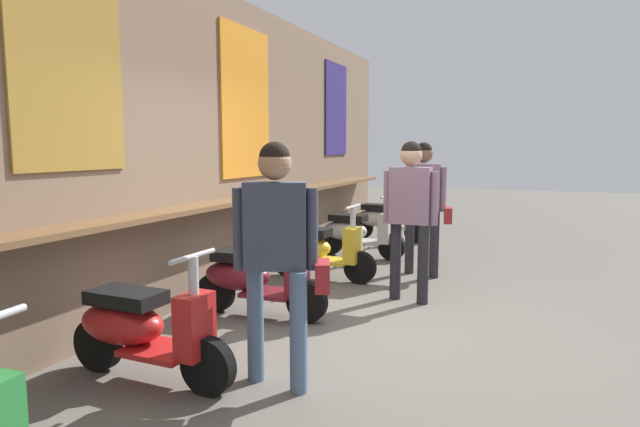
{
  "coord_description": "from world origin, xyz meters",
  "views": [
    {
      "loc": [
        -4.59,
        -1.55,
        1.68
      ],
      "look_at": [
        2.54,
        1.41,
        0.73
      ],
      "focal_mm": 30.44,
      "sensor_mm": 36.0,
      "label": 1
    }
  ],
  "objects_px": {
    "scooter_yellow": "(317,249)",
    "scooter_silver": "(355,232)",
    "scooter_cream": "(384,219)",
    "shopper_with_handbag": "(424,194)",
    "scooter_maroon": "(252,278)",
    "scooter_red": "(140,328)",
    "shopper_passing": "(410,203)",
    "shopper_browsing": "(278,239)"
  },
  "relations": [
    {
      "from": "scooter_maroon",
      "to": "shopper_browsing",
      "type": "relative_size",
      "value": 0.82
    },
    {
      "from": "shopper_with_handbag",
      "to": "shopper_browsing",
      "type": "height_order",
      "value": "shopper_with_handbag"
    },
    {
      "from": "shopper_browsing",
      "to": "scooter_silver",
      "type": "bearing_deg",
      "value": -10.26
    },
    {
      "from": "scooter_cream",
      "to": "shopper_passing",
      "type": "relative_size",
      "value": 0.81
    },
    {
      "from": "scooter_red",
      "to": "shopper_with_handbag",
      "type": "distance_m",
      "value": 4.2
    },
    {
      "from": "scooter_red",
      "to": "shopper_with_handbag",
      "type": "relative_size",
      "value": 0.81
    },
    {
      "from": "scooter_red",
      "to": "scooter_maroon",
      "type": "distance_m",
      "value": 1.62
    },
    {
      "from": "scooter_maroon",
      "to": "shopper_passing",
      "type": "height_order",
      "value": "shopper_passing"
    },
    {
      "from": "scooter_cream",
      "to": "scooter_maroon",
      "type": "bearing_deg",
      "value": -88.06
    },
    {
      "from": "scooter_red",
      "to": "shopper_browsing",
      "type": "bearing_deg",
      "value": 18.49
    },
    {
      "from": "scooter_yellow",
      "to": "shopper_with_handbag",
      "type": "bearing_deg",
      "value": 31.97
    },
    {
      "from": "shopper_passing",
      "to": "scooter_silver",
      "type": "bearing_deg",
      "value": 32.07
    },
    {
      "from": "scooter_maroon",
      "to": "shopper_passing",
      "type": "bearing_deg",
      "value": 37.79
    },
    {
      "from": "shopper_with_handbag",
      "to": "shopper_browsing",
      "type": "xyz_separation_m",
      "value": [
        -3.68,
        0.24,
        -0.02
      ]
    },
    {
      "from": "shopper_with_handbag",
      "to": "scooter_yellow",
      "type": "bearing_deg",
      "value": 109.7
    },
    {
      "from": "scooter_cream",
      "to": "shopper_with_handbag",
      "type": "distance_m",
      "value": 2.77
    },
    {
      "from": "scooter_yellow",
      "to": "scooter_cream",
      "type": "distance_m",
      "value": 3.11
    },
    {
      "from": "scooter_cream",
      "to": "shopper_with_handbag",
      "type": "relative_size",
      "value": 0.81
    },
    {
      "from": "scooter_silver",
      "to": "shopper_with_handbag",
      "type": "xyz_separation_m",
      "value": [
        -0.8,
        -1.2,
        0.68
      ]
    },
    {
      "from": "scooter_red",
      "to": "scooter_maroon",
      "type": "relative_size",
      "value": 1.0
    },
    {
      "from": "scooter_yellow",
      "to": "scooter_silver",
      "type": "bearing_deg",
      "value": 91.57
    },
    {
      "from": "scooter_silver",
      "to": "scooter_cream",
      "type": "xyz_separation_m",
      "value": [
        1.6,
        0.0,
        0.0
      ]
    },
    {
      "from": "scooter_maroon",
      "to": "scooter_cream",
      "type": "xyz_separation_m",
      "value": [
        4.76,
        0.0,
        0.0
      ]
    },
    {
      "from": "scooter_red",
      "to": "scooter_silver",
      "type": "distance_m",
      "value": 4.77
    },
    {
      "from": "shopper_browsing",
      "to": "shopper_passing",
      "type": "xyz_separation_m",
      "value": [
        2.43,
        -0.35,
        0.03
      ]
    },
    {
      "from": "shopper_with_handbag",
      "to": "scooter_silver",
      "type": "bearing_deg",
      "value": 45.56
    },
    {
      "from": "scooter_red",
      "to": "scooter_cream",
      "type": "bearing_deg",
      "value": 91.65
    },
    {
      "from": "scooter_cream",
      "to": "scooter_silver",
      "type": "bearing_deg",
      "value": -88.06
    },
    {
      "from": "scooter_silver",
      "to": "scooter_cream",
      "type": "distance_m",
      "value": 1.6
    },
    {
      "from": "scooter_maroon",
      "to": "shopper_browsing",
      "type": "height_order",
      "value": "shopper_browsing"
    },
    {
      "from": "shopper_browsing",
      "to": "shopper_with_handbag",
      "type": "bearing_deg",
      "value": -26.09
    },
    {
      "from": "shopper_with_handbag",
      "to": "shopper_passing",
      "type": "relative_size",
      "value": 1.0
    },
    {
      "from": "scooter_red",
      "to": "shopper_passing",
      "type": "xyz_separation_m",
      "value": [
        2.72,
        -1.31,
        0.69
      ]
    },
    {
      "from": "scooter_maroon",
      "to": "shopper_with_handbag",
      "type": "xyz_separation_m",
      "value": [
        2.35,
        -1.2,
        0.68
      ]
    },
    {
      "from": "scooter_yellow",
      "to": "scooter_silver",
      "type": "relative_size",
      "value": 1.0
    },
    {
      "from": "shopper_with_handbag",
      "to": "shopper_browsing",
      "type": "bearing_deg",
      "value": 165.58
    },
    {
      "from": "scooter_maroon",
      "to": "shopper_passing",
      "type": "xyz_separation_m",
      "value": [
        1.11,
        -1.31,
        0.69
      ]
    },
    {
      "from": "shopper_with_handbag",
      "to": "shopper_browsing",
      "type": "distance_m",
      "value": 3.69
    },
    {
      "from": "scooter_red",
      "to": "scooter_silver",
      "type": "bearing_deg",
      "value": 91.65
    },
    {
      "from": "scooter_silver",
      "to": "shopper_browsing",
      "type": "relative_size",
      "value": 0.82
    },
    {
      "from": "scooter_silver",
      "to": "shopper_browsing",
      "type": "height_order",
      "value": "shopper_browsing"
    },
    {
      "from": "shopper_passing",
      "to": "scooter_yellow",
      "type": "bearing_deg",
      "value": 66.93
    }
  ]
}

